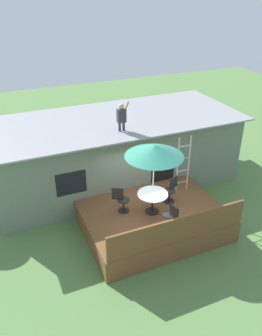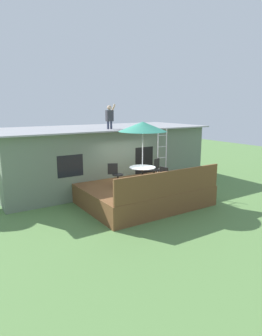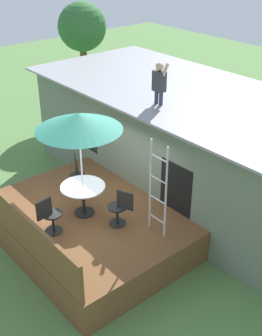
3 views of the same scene
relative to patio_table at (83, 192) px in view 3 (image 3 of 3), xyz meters
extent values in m
plane|color=#567F42|center=(0.06, 0.12, -1.39)|extent=(40.00, 40.00, 0.00)
cube|color=slate|center=(0.06, 3.72, 0.04)|extent=(10.00, 4.00, 2.85)
cube|color=#99999E|center=(0.06, 3.72, 1.49)|extent=(10.50, 4.50, 0.06)
cube|color=black|center=(-2.36, 1.73, 0.16)|extent=(1.10, 0.03, 0.90)
cube|color=black|center=(1.31, 1.73, -0.34)|extent=(1.00, 0.03, 2.00)
cube|color=brown|center=(0.06, 0.12, -0.99)|extent=(4.77, 3.71, 0.80)
cube|color=brown|center=(0.06, -1.68, -0.14)|extent=(4.67, 0.08, 0.90)
cylinder|color=black|center=(0.00, 0.00, -0.57)|extent=(0.48, 0.48, 0.03)
cylinder|color=black|center=(0.00, 0.00, -0.22)|extent=(0.07, 0.07, 0.71)
cylinder|color=silver|center=(0.00, 0.00, 0.14)|extent=(1.04, 1.04, 0.03)
cylinder|color=silver|center=(0.00, 0.00, 0.61)|extent=(0.04, 0.04, 2.40)
cone|color=#338C72|center=(0.00, 0.00, 1.76)|extent=(1.90, 1.90, 0.38)
cylinder|color=silver|center=(1.41, 0.82, 0.51)|extent=(0.04, 0.04, 2.20)
cylinder|color=silver|center=(1.89, 0.82, 0.51)|extent=(0.04, 0.04, 2.20)
cylinder|color=silver|center=(1.65, 0.82, -0.24)|extent=(0.48, 0.03, 0.03)
cylinder|color=silver|center=(1.65, 0.82, 0.26)|extent=(0.48, 0.03, 0.03)
cylinder|color=silver|center=(1.65, 0.82, 0.76)|extent=(0.48, 0.03, 0.03)
cylinder|color=silver|center=(1.65, 0.82, 1.26)|extent=(0.48, 0.03, 0.03)
cylinder|color=#33384C|center=(-0.20, 2.45, 1.69)|extent=(0.10, 0.10, 0.34)
cylinder|color=#33384C|center=(-0.04, 2.45, 1.69)|extent=(0.10, 0.10, 0.34)
cube|color=#333338|center=(-0.12, 2.45, 2.11)|extent=(0.32, 0.20, 0.50)
sphere|color=tan|center=(-0.12, 2.45, 2.47)|extent=(0.20, 0.20, 0.20)
cylinder|color=tan|center=(0.06, 2.45, 2.41)|extent=(0.26, 0.08, 0.44)
cylinder|color=black|center=(-0.89, 0.44, -0.58)|extent=(0.40, 0.40, 0.02)
cylinder|color=black|center=(-0.89, 0.44, -0.36)|extent=(0.06, 0.06, 0.44)
cylinder|color=black|center=(-0.89, 0.44, -0.13)|extent=(0.44, 0.44, 0.04)
cube|color=black|center=(-1.07, 0.52, 0.11)|extent=(0.38, 0.21, 0.44)
cylinder|color=black|center=(0.85, 0.33, -0.58)|extent=(0.40, 0.40, 0.02)
cylinder|color=black|center=(0.85, 0.33, -0.36)|extent=(0.06, 0.06, 0.44)
cylinder|color=black|center=(0.85, 0.33, -0.13)|extent=(0.44, 0.44, 0.04)
cube|color=black|center=(1.03, 0.41, 0.11)|extent=(0.39, 0.18, 0.44)
cylinder|color=black|center=(0.15, -0.93, -0.58)|extent=(0.40, 0.40, 0.02)
cylinder|color=black|center=(0.15, -0.93, -0.36)|extent=(0.06, 0.06, 0.44)
cylinder|color=black|center=(0.15, -0.93, -0.13)|extent=(0.44, 0.44, 0.04)
cube|color=black|center=(0.18, -1.13, 0.11)|extent=(0.10, 0.40, 0.44)
cylinder|color=brown|center=(-7.08, 4.97, 0.15)|extent=(0.27, 0.27, 3.07)
sphere|color=#2D662D|center=(-7.08, 4.97, 2.05)|extent=(1.86, 1.86, 1.86)
camera|label=1|loc=(-4.45, -8.52, 6.43)|focal=36.33mm
camera|label=2|loc=(-6.58, -9.38, 2.54)|focal=31.34mm
camera|label=3|loc=(7.33, -4.71, 5.39)|focal=46.96mm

